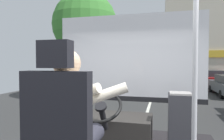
% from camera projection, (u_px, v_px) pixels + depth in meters
% --- Properties ---
extents(ground, '(18.00, 44.00, 0.06)m').
position_uv_depth(ground, '(151.00, 100.00, 10.42)').
color(ground, '#303030').
extents(bus_driver, '(0.82, 0.57, 0.81)m').
position_uv_depth(bus_driver, '(71.00, 116.00, 1.53)').
color(bus_driver, '#282833').
rests_on(bus_driver, driver_seat).
extents(steering_console, '(1.10, 0.97, 0.77)m').
position_uv_depth(steering_console, '(111.00, 129.00, 2.72)').
color(steering_console, '#282623').
rests_on(steering_console, bus_floor).
extents(handrail_pole, '(0.04, 0.04, 2.11)m').
position_uv_depth(handrail_pole, '(195.00, 71.00, 1.72)').
color(handrail_pole, '#B7B7BC').
rests_on(handrail_pole, bus_floor).
extents(fare_box, '(0.28, 0.26, 0.76)m').
position_uv_depth(fare_box, '(180.00, 124.00, 2.43)').
color(fare_box, '#333338').
rests_on(fare_box, bus_floor).
extents(windshield_panel, '(2.50, 0.08, 1.48)m').
position_uv_depth(windshield_panel, '(129.00, 67.00, 3.40)').
color(windshield_panel, silver).
extents(street_tree, '(3.41, 3.41, 5.64)m').
position_uv_depth(street_tree, '(85.00, 25.00, 10.52)').
color(street_tree, '#4C3828').
rests_on(street_tree, ground).
extents(parked_car_red, '(1.79, 4.36, 1.33)m').
position_uv_depth(parked_car_red, '(210.00, 78.00, 15.90)').
color(parked_car_red, maroon).
rests_on(parked_car_red, ground).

